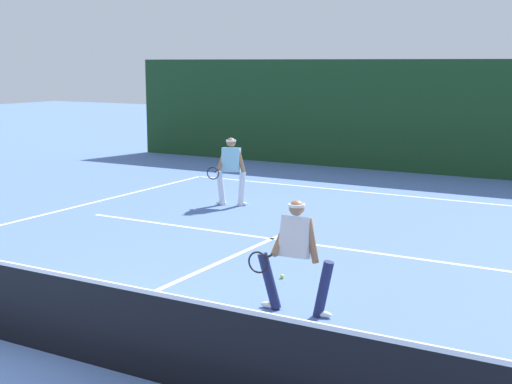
# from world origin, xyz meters

# --- Properties ---
(ground_plane) EXTENTS (80.00, 80.00, 0.00)m
(ground_plane) POSITION_xyz_m (0.00, 0.00, 0.00)
(ground_plane) COLOR #5271AF
(court_line_baseline_far) EXTENTS (11.00, 0.10, 0.01)m
(court_line_baseline_far) POSITION_xyz_m (0.00, 11.74, 0.00)
(court_line_baseline_far) COLOR white
(court_line_baseline_far) RESTS_ON ground_plane
(court_line_service) EXTENTS (8.97, 0.10, 0.01)m
(court_line_service) POSITION_xyz_m (0.00, 6.11, 0.00)
(court_line_service) COLOR white
(court_line_service) RESTS_ON ground_plane
(court_line_centre) EXTENTS (0.10, 6.40, 0.01)m
(court_line_centre) POSITION_xyz_m (0.00, 3.20, 0.00)
(court_line_centre) COLOR white
(court_line_centre) RESTS_ON ground_plane
(tennis_net) EXTENTS (12.04, 0.09, 1.06)m
(tennis_net) POSITION_xyz_m (0.00, 0.00, 0.52)
(tennis_net) COLOR #1E4723
(tennis_net) RESTS_ON ground_plane
(player_near) EXTENTS (1.12, 0.87, 1.57)m
(player_near) POSITION_xyz_m (2.23, 2.65, 0.86)
(player_near) COLOR #1E234C
(player_near) RESTS_ON ground_plane
(player_far) EXTENTS (0.77, 0.92, 1.62)m
(player_far) POSITION_xyz_m (-2.42, 8.53, 0.89)
(player_far) COLOR silver
(player_far) RESTS_ON ground_plane
(tennis_ball) EXTENTS (0.07, 0.07, 0.07)m
(tennis_ball) POSITION_xyz_m (1.35, 3.95, 0.03)
(tennis_ball) COLOR #D1E033
(tennis_ball) RESTS_ON ground_plane
(back_fence_windscreen) EXTENTS (20.95, 0.12, 3.45)m
(back_fence_windscreen) POSITION_xyz_m (0.00, 15.64, 1.73)
(back_fence_windscreen) COLOR #193C1D
(back_fence_windscreen) RESTS_ON ground_plane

